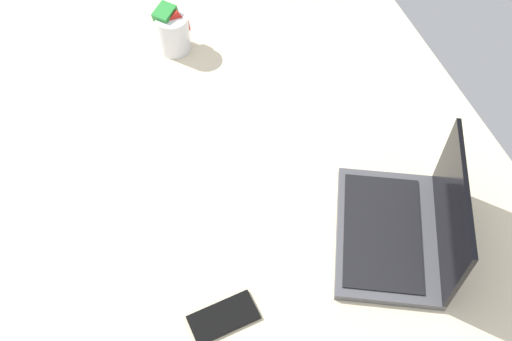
# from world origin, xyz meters

# --- Properties ---
(bed_mattress) EXTENTS (1.80, 1.40, 0.18)m
(bed_mattress) POSITION_xyz_m (0.00, 0.00, 0.09)
(bed_mattress) COLOR beige
(bed_mattress) RESTS_ON ground
(laptop) EXTENTS (0.40, 0.35, 0.23)m
(laptop) POSITION_xyz_m (0.34, 0.34, 0.22)
(laptop) COLOR #4C4C51
(laptop) RESTS_ON bed_mattress
(snack_cup) EXTENTS (0.10, 0.10, 0.14)m
(snack_cup) POSITION_xyz_m (-0.42, 0.01, 0.24)
(snack_cup) COLOR silver
(snack_cup) RESTS_ON bed_mattress
(cell_phone) EXTENTS (0.08, 0.15, 0.01)m
(cell_phone) POSITION_xyz_m (0.40, -0.09, 0.18)
(cell_phone) COLOR black
(cell_phone) RESTS_ON bed_mattress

